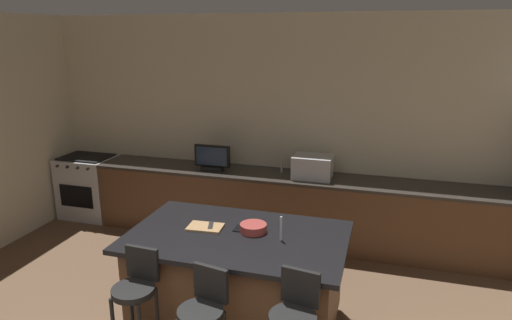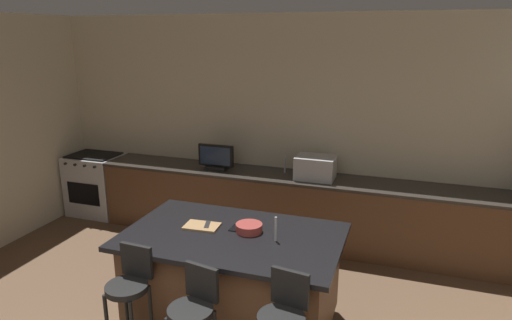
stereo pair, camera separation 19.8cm
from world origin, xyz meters
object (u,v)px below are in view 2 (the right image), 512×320
Objects in this scene: bar_stool_left at (130,295)px; fruit_bowl at (249,228)px; tv_monitor at (216,158)px; cell_phone at (235,228)px; microwave at (315,167)px; tv_remote at (207,225)px; range_oven at (97,184)px; bar_stool_center at (194,319)px; kitchen_island at (233,279)px; cutting_board at (202,226)px.

fruit_bowl is at bearing 50.97° from bar_stool_left.
tv_monitor reaches higher than cell_phone.
tv_monitor is at bearing 122.06° from fruit_bowl.
microwave is 2.82× the size of tv_remote.
fruit_bowl is (3.08, -1.78, 0.50)m from range_oven.
bar_stool_left is 0.63m from bar_stool_center.
range_oven is 3.50m from bar_stool_left.
bar_stool_center is (0.01, -0.81, 0.12)m from kitchen_island.
bar_stool_center is at bearing -88.49° from tv_remote.
kitchen_island is at bearing -77.48° from cell_phone.
tv_monitor reaches higher than bar_stool_left.
cell_phone is 0.88× the size of tv_remote.
fruit_bowl reaches higher than range_oven.
bar_stool_center reaches higher than range_oven.
tv_monitor is at bearing 109.77° from cutting_board.
cell_phone is at bearing 13.33° from cutting_board.
microwave is 2.75m from bar_stool_center.
microwave is at bearing 53.97° from tv_remote.
bar_stool_left reaches higher than range_oven.
fruit_bowl is at bearing -97.46° from microwave.
tv_monitor is (1.99, -0.05, 0.59)m from range_oven.
fruit_bowl is at bearing 40.33° from kitchen_island.
bar_stool_left is at bearing -124.59° from cell_phone.
fruit_bowl is at bearing -57.94° from tv_monitor.
cell_phone is at bearing -61.25° from tv_monitor.
tv_remote is 0.05m from cutting_board.
range_oven is 5.39× the size of tv_remote.
bar_stool_center is 1.00m from tv_remote.
tv_remote reaches higher than range_oven.
cutting_board is at bearing -156.83° from tv_remote.
microwave is 0.48× the size of bar_stool_left.
bar_stool_center reaches higher than kitchen_island.
cutting_board is at bearing -166.20° from cell_phone.
cell_phone is (0.58, 0.83, 0.32)m from bar_stool_left.
cell_phone is 0.47× the size of cutting_board.
bar_stool_center is 0.99m from cell_phone.
bar_stool_left is 6.61× the size of cell_phone.
cell_phone is at bearing -8.30° from tv_remote.
fruit_bowl is (0.73, 0.81, 0.35)m from bar_stool_left.
range_oven is at bearing 149.49° from cell_phone.
kitchen_island is 0.94m from bar_stool_left.
kitchen_island is 0.56m from cutting_board.
fruit_bowl is at bearing -30.08° from range_oven.
bar_stool_left is at bearing -82.07° from tv_monitor.
microwave is 1.96m from cutting_board.
microwave is 1.52× the size of cutting_board.
microwave is at bearing 93.64° from bar_stool_center.
tv_monitor is 1.88m from tv_remote.
tv_monitor is 2.05m from fruit_bowl.
bar_stool_left is at bearing -110.41° from microwave.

